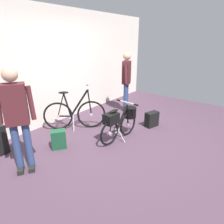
{
  "coord_description": "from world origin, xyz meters",
  "views": [
    {
      "loc": [
        -2.93,
        -1.92,
        1.94
      ],
      "look_at": [
        -0.01,
        0.35,
        0.55
      ],
      "focal_mm": 31.3,
      "sensor_mm": 36.0,
      "label": 1
    }
  ],
  "objects_px": {
    "visitor_near_wall": "(126,78)",
    "handbag_on_floor": "(152,119)",
    "display_bike_left": "(75,114)",
    "backpack_on_floor": "(59,139)",
    "folding_bike_foreground": "(121,120)",
    "visitor_browsing": "(17,115)"
  },
  "relations": [
    {
      "from": "visitor_near_wall",
      "to": "handbag_on_floor",
      "type": "distance_m",
      "value": 1.44
    },
    {
      "from": "display_bike_left",
      "to": "handbag_on_floor",
      "type": "relative_size",
      "value": 2.87
    },
    {
      "from": "display_bike_left",
      "to": "backpack_on_floor",
      "type": "relative_size",
      "value": 2.87
    },
    {
      "from": "folding_bike_foreground",
      "to": "display_bike_left",
      "type": "relative_size",
      "value": 1.05
    },
    {
      "from": "display_bike_left",
      "to": "visitor_near_wall",
      "type": "distance_m",
      "value": 1.83
    },
    {
      "from": "backpack_on_floor",
      "to": "visitor_browsing",
      "type": "bearing_deg",
      "value": -172.4
    },
    {
      "from": "folding_bike_foreground",
      "to": "backpack_on_floor",
      "type": "distance_m",
      "value": 1.25
    },
    {
      "from": "display_bike_left",
      "to": "visitor_near_wall",
      "type": "relative_size",
      "value": 0.63
    },
    {
      "from": "folding_bike_foreground",
      "to": "display_bike_left",
      "type": "distance_m",
      "value": 1.13
    },
    {
      "from": "visitor_near_wall",
      "to": "visitor_browsing",
      "type": "height_order",
      "value": "visitor_near_wall"
    },
    {
      "from": "visitor_near_wall",
      "to": "handbag_on_floor",
      "type": "xyz_separation_m",
      "value": [
        -0.56,
        -1.1,
        -0.75
      ]
    },
    {
      "from": "handbag_on_floor",
      "to": "display_bike_left",
      "type": "bearing_deg",
      "value": 131.52
    },
    {
      "from": "folding_bike_foreground",
      "to": "visitor_near_wall",
      "type": "bearing_deg",
      "value": 30.48
    },
    {
      "from": "display_bike_left",
      "to": "visitor_browsing",
      "type": "xyz_separation_m",
      "value": [
        -1.5,
        -0.49,
        0.55
      ]
    },
    {
      "from": "folding_bike_foreground",
      "to": "display_bike_left",
      "type": "height_order",
      "value": "display_bike_left"
    },
    {
      "from": "folding_bike_foreground",
      "to": "display_bike_left",
      "type": "bearing_deg",
      "value": 101.89
    },
    {
      "from": "visitor_near_wall",
      "to": "visitor_browsing",
      "type": "distance_m",
      "value": 3.24
    },
    {
      "from": "visitor_browsing",
      "to": "visitor_near_wall",
      "type": "bearing_deg",
      "value": 4.74
    },
    {
      "from": "display_bike_left",
      "to": "handbag_on_floor",
      "type": "xyz_separation_m",
      "value": [
        1.17,
        -1.32,
        -0.19
      ]
    },
    {
      "from": "display_bike_left",
      "to": "visitor_browsing",
      "type": "height_order",
      "value": "visitor_browsing"
    },
    {
      "from": "visitor_browsing",
      "to": "folding_bike_foreground",
      "type": "bearing_deg",
      "value": -19.54
    },
    {
      "from": "display_bike_left",
      "to": "backpack_on_floor",
      "type": "distance_m",
      "value": 0.89
    }
  ]
}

